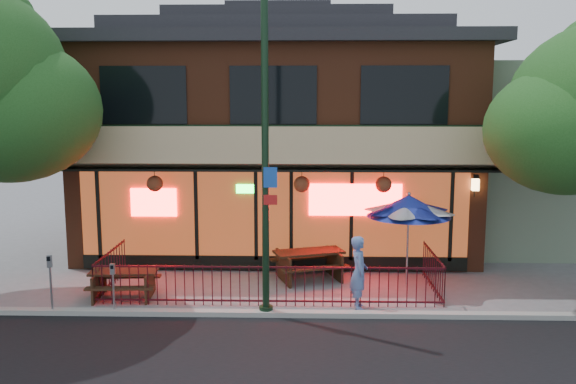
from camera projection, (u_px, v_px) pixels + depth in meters
The scene contains 12 objects.
ground at pixel (267, 309), 14.39m from camera, with size 80.00×80.00×0.00m, color gray.
curb at pixel (266, 313), 13.89m from camera, with size 80.00×0.25×0.12m, color #999993.
restaurant_building at pixel (279, 122), 20.78m from camera, with size 12.96×9.49×8.05m.
neighbor_building at pixel (537, 154), 21.30m from camera, with size 6.00×7.00×6.00m, color slate.
patio_fence at pixel (268, 277), 14.79m from camera, with size 8.44×2.62×1.00m.
street_light at pixel (265, 179), 13.51m from camera, with size 0.43×0.32×7.00m.
picnic_table_left at pixel (124, 280), 15.11m from camera, with size 1.71×1.35×0.70m.
picnic_table_right at pixel (309, 261), 16.65m from camera, with size 2.22×1.94×0.80m.
patio_umbrella at pixel (409, 206), 15.92m from camera, with size 2.19×2.19×2.50m.
pedestrian at pixel (359, 272), 14.30m from camera, with size 0.64×0.42×1.74m, color #5A76B4.
parking_meter_near at pixel (113, 280), 13.88m from camera, with size 0.11×0.09×1.20m.
parking_meter_far at pixel (50, 274), 13.90m from camera, with size 0.15×0.14×1.40m.
Camera 1 is at (0.86, -13.78, 4.92)m, focal length 38.00 mm.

